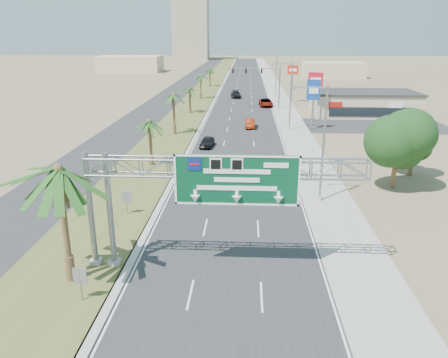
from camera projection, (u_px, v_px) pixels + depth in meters
name	position (u px, v px, depth m)	size (l,w,h in m)	color
road	(244.00, 87.00, 122.06)	(12.00, 300.00, 0.02)	#28282B
sidewalk_right	(274.00, 87.00, 121.62)	(4.00, 300.00, 0.10)	#9E9B93
median_grass	(208.00, 86.00, 122.55)	(7.00, 300.00, 0.12)	#4D5827
opposing_road	(183.00, 86.00, 122.91)	(8.00, 300.00, 0.02)	#28282B
sign_gantry	(210.00, 177.00, 25.36)	(16.75, 1.24, 7.50)	gray
palm_near	(58.00, 170.00, 23.67)	(5.70, 5.70, 8.35)	brown
palm_row_b	(149.00, 122.00, 47.07)	(3.99, 3.99, 5.95)	brown
palm_row_c	(173.00, 96.00, 61.99)	(3.99, 3.99, 6.75)	brown
palm_row_d	(190.00, 89.00, 79.45)	(3.99, 3.99, 5.45)	brown
palm_row_e	(200.00, 76.00, 97.24)	(3.99, 3.99, 6.15)	brown
palm_row_f	(210.00, 69.00, 121.06)	(3.99, 3.99, 5.75)	brown
streetlight_near	(321.00, 149.00, 36.82)	(3.27, 0.44, 10.00)	gray
streetlight_mid	(289.00, 99.00, 65.25)	(3.27, 0.44, 10.00)	gray
streetlight_far	(275.00, 77.00, 99.37)	(3.27, 0.44, 10.00)	gray
signal_mast	(269.00, 84.00, 84.24)	(10.28, 0.71, 8.00)	gray
store_building	(364.00, 104.00, 78.63)	(18.00, 10.00, 4.00)	#CFB48B
oak_near	(398.00, 141.00, 40.27)	(4.50, 4.50, 6.80)	brown
oak_far	(414.00, 139.00, 44.14)	(3.50, 3.50, 5.60)	brown
median_signback_a	(80.00, 279.00, 23.43)	(0.75, 0.08, 2.08)	gray
median_signback_b	(126.00, 199.00, 34.84)	(0.75, 0.08, 2.08)	gray
tower_distant	(191.00, 28.00, 250.84)	(20.00, 16.00, 35.00)	tan
building_distant_left	(130.00, 64.00, 170.76)	(24.00, 14.00, 6.00)	#CFB48B
building_distant_right	(333.00, 70.00, 148.21)	(20.00, 12.00, 5.00)	#CFB48B
car_left_lane	(207.00, 142.00, 56.48)	(1.58, 3.93, 1.34)	black
car_mid_lane	(250.00, 123.00, 68.25)	(1.50, 4.31, 1.42)	maroon
car_right_lane	(266.00, 103.00, 88.36)	(2.53, 5.48, 1.52)	gray
car_far	(236.00, 94.00, 100.68)	(2.17, 5.34, 1.55)	black
pole_sign_red_near	(315.00, 83.00, 71.63)	(2.38, 1.00, 8.23)	gray
pole_sign_blue	(313.00, 92.00, 65.22)	(2.02, 0.58, 7.74)	gray
pole_sign_red_far	(293.00, 73.00, 91.70)	(2.17, 1.03, 7.96)	gray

